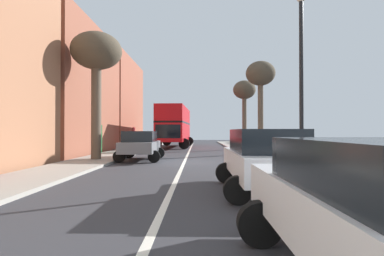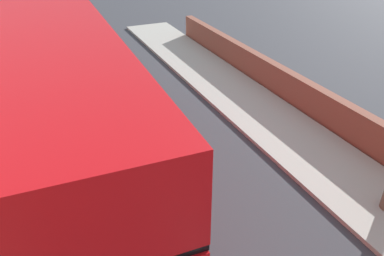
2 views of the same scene
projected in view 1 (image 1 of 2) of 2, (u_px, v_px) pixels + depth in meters
The scene contains 15 objects.
ground_plane at pixel (184, 162), 16.17m from camera, with size 84.00×84.00×0.00m, color #333338.
road_centre_line at pixel (184, 162), 16.17m from camera, with size 0.16×54.00×0.01m, color silver.
sidewalk_left at pixel (92, 161), 16.27m from camera, with size 2.60×60.00×0.12m, color #9E998E.
sidewalk_right at pixel (277, 161), 16.07m from camera, with size 2.60×60.00×0.12m, color #9E998E.
terraced_houses_left at pixel (22, 69), 16.04m from camera, with size 4.07×47.52×10.17m.
boundary_wall_right at pixel (307, 151), 16.04m from camera, with size 0.36×54.00×1.16m, color brown.
double_decker_bus at pixel (174, 124), 31.52m from camera, with size 3.81×10.34×4.06m.
parked_car_white_right_0 at pixel (264, 157), 8.17m from camera, with size 2.42×4.59×1.69m.
parked_car_grey_left_1 at pixel (141, 144), 17.21m from camera, with size 2.53×4.31×1.65m.
parked_car_white_right_4 at pixel (382, 208), 2.93m from camera, with size 2.42×4.34×1.56m.
street_tree_left_0 at pixel (96, 56), 16.84m from camera, with size 2.77×2.77×6.97m.
street_tree_right_1 at pixel (260, 77), 22.18m from camera, with size 2.12×2.12×6.61m.
street_tree_right_3 at pixel (244, 93), 27.59m from camera, with size 2.02×2.02×6.10m.
lamppost_right at pixel (301, 68), 10.56m from camera, with size 0.32×0.32×6.31m.
litter_bin_right at pixel (370, 166), 8.14m from camera, with size 0.55×0.55×1.17m.
Camera 1 is at (0.74, -16.18, 1.63)m, focal length 28.67 mm.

